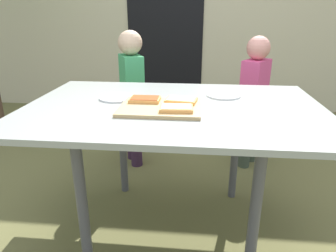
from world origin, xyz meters
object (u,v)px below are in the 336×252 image
(dining_table, at_px, (174,118))
(pizza_slice_near_right, at_px, (176,108))
(pizza_slice_far_left, at_px, (145,100))
(child_right, at_px, (254,94))
(pizza_slice_far_right, at_px, (181,101))
(plate_white_right, at_px, (224,95))
(cutting_board, at_px, (160,107))
(child_left, at_px, (132,89))
(plate_white_left, at_px, (117,98))

(dining_table, height_order, pizza_slice_near_right, pizza_slice_near_right)
(pizza_slice_far_left, height_order, child_right, child_right)
(dining_table, height_order, child_right, child_right)
(dining_table, xyz_separation_m, pizza_slice_far_right, (0.04, -0.00, 0.09))
(pizza_slice_far_right, xyz_separation_m, child_right, (0.51, 0.88, -0.18))
(pizza_slice_near_right, height_order, plate_white_right, pizza_slice_near_right)
(cutting_board, relative_size, plate_white_right, 2.04)
(pizza_slice_far_right, height_order, child_left, child_left)
(dining_table, height_order, child_left, child_left)
(pizza_slice_far_right, height_order, plate_white_left, pizza_slice_far_right)
(pizza_slice_far_left, bearing_deg, pizza_slice_far_right, -0.09)
(cutting_board, relative_size, pizza_slice_far_right, 2.35)
(pizza_slice_far_right, distance_m, plate_white_left, 0.36)
(pizza_slice_far_right, xyz_separation_m, pizza_slice_near_right, (-0.01, -0.13, 0.00))
(cutting_board, height_order, plate_white_left, cutting_board)
(plate_white_left, height_order, child_right, child_right)
(pizza_slice_far_right, relative_size, pizza_slice_far_left, 1.09)
(plate_white_left, bearing_deg, pizza_slice_near_right, -34.05)
(cutting_board, relative_size, pizza_slice_far_left, 2.55)
(pizza_slice_near_right, distance_m, child_left, 1.04)
(cutting_board, height_order, pizza_slice_far_right, pizza_slice_far_right)
(dining_table, height_order, plate_white_left, plate_white_left)
(pizza_slice_far_right, relative_size, child_left, 0.15)
(pizza_slice_far_left, xyz_separation_m, child_left, (-0.24, 0.82, -0.15))
(dining_table, distance_m, child_right, 1.03)
(plate_white_left, distance_m, child_right, 1.17)
(plate_white_right, relative_size, child_right, 0.18)
(child_left, xyz_separation_m, child_right, (0.93, 0.06, -0.03))
(child_left, bearing_deg, plate_white_left, -83.86)
(cutting_board, distance_m, plate_white_right, 0.42)
(pizza_slice_far_right, height_order, plate_white_right, pizza_slice_far_right)
(plate_white_left, bearing_deg, pizza_slice_far_left, -30.10)
(cutting_board, xyz_separation_m, pizza_slice_far_right, (0.09, 0.07, 0.02))
(plate_white_right, bearing_deg, dining_table, -141.91)
(pizza_slice_far_right, bearing_deg, child_left, 117.48)
(pizza_slice_far_left, height_order, plate_white_right, pizza_slice_far_left)
(dining_table, distance_m, plate_white_right, 0.34)
(child_left, bearing_deg, child_right, 3.83)
(dining_table, bearing_deg, pizza_slice_far_right, -7.28)
(pizza_slice_far_right, distance_m, pizza_slice_near_right, 0.13)
(pizza_slice_far_right, xyz_separation_m, child_left, (-0.42, 0.82, -0.15))
(cutting_board, xyz_separation_m, plate_white_right, (0.32, 0.27, -0.00))
(cutting_board, xyz_separation_m, pizza_slice_far_left, (-0.09, 0.07, 0.02))
(pizza_slice_far_left, distance_m, plate_white_right, 0.45)
(dining_table, bearing_deg, child_right, 58.19)
(dining_table, height_order, pizza_slice_far_left, pizza_slice_far_left)
(child_right, bearing_deg, cutting_board, -122.40)
(cutting_board, bearing_deg, child_right, 57.60)
(plate_white_right, bearing_deg, pizza_slice_far_left, -152.84)
(pizza_slice_far_left, distance_m, plate_white_left, 0.19)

